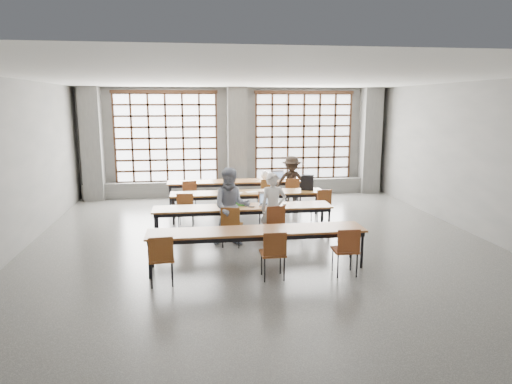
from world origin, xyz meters
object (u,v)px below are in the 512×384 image
chair_mid_right (322,202)px  laptop_back (279,177)px  phone (251,207)px  student_male (273,208)px  desk_row_b (248,194)px  desk_row_d (257,233)px  chair_back_left (189,192)px  chair_mid_left (186,206)px  chair_near_left (161,255)px  chair_near_mid (274,250)px  chair_mid_centre (266,204)px  chair_back_mid (266,190)px  chair_near_right (346,247)px  chair_front_left (231,222)px  desk_row_a (235,183)px  green_box (240,204)px  student_back (292,182)px  plastic_bag (265,175)px  red_pouch (161,256)px  laptop_front (267,202)px  backpack (307,183)px  chair_back_right (292,190)px  mouse (285,204)px  chair_front_right (274,221)px  desk_row_c (243,209)px  student_female (232,207)px

chair_mid_right → laptop_back: (-0.63, 2.51, 0.25)m
phone → student_male: bearing=-43.6°
desk_row_b → chair_mid_right: (1.81, -0.63, -0.13)m
desk_row_d → student_male: bearing=68.6°
chair_back_left → chair_mid_left: same height
desk_row_b → chair_mid_right: bearing=-19.1°
desk_row_b → chair_back_left: (-1.54, 1.14, -0.13)m
chair_near_left → chair_near_mid: same height
chair_back_left → chair_mid_centre: same height
chair_back_mid → chair_near_right: same height
chair_back_mid → chair_front_left: 3.65m
desk_row_a → desk_row_d: (-0.12, -5.35, 0.00)m
chair_mid_right → chair_near_mid: bearing=-117.8°
chair_back_mid → green_box: bearing=-110.8°
laptop_back → chair_near_mid: bearing=-101.7°
student_male → laptop_back: size_ratio=3.90×
desk_row_d → chair_mid_centre: (0.66, 2.95, -0.13)m
chair_mid_left → chair_front_left: size_ratio=1.00×
chair_mid_centre → chair_front_left: same height
desk_row_b → chair_back_left: chair_back_left is taller
chair_mid_centre → student_back: (1.06, 1.90, 0.21)m
chair_back_mid → laptop_back: bearing=54.6°
desk_row_d → plastic_bag: plastic_bag is taller
red_pouch → desk_row_a: bearing=72.8°
chair_back_mid → chair_mid_centre: size_ratio=1.00×
chair_near_right → laptop_front: bearing=110.0°
laptop_back → chair_front_left: bearing=-113.7°
backpack → chair_back_right: bearing=117.8°
chair_mid_centre → chair_mid_right: (1.43, 0.00, 0.00)m
chair_mid_centre → desk_row_b: bearing=121.6°
laptop_front → red_pouch: laptop_front is taller
chair_near_mid → red_pouch: size_ratio=4.40×
chair_near_mid → phone: size_ratio=6.77×
chair_near_left → mouse: (2.61, 2.54, 0.21)m
chair_back_right → chair_near_left: bearing=-122.5°
desk_row_a → chair_mid_right: (1.97, -2.40, -0.13)m
chair_back_left → chair_mid_right: same height
chair_front_right → chair_mid_left: bearing=139.0°
desk_row_b → plastic_bag: (0.75, 1.82, 0.21)m
student_male → red_pouch: size_ratio=7.76×
desk_row_a → mouse: size_ratio=40.82×
chair_near_right → chair_back_left: bearing=117.2°
chair_back_right → phone: size_ratio=6.77×
desk_row_a → chair_front_right: bearing=-83.7°
desk_row_c → student_female: bearing=-121.0°
student_male → phone: 0.58m
chair_mid_right → student_back: bearing=101.0°
chair_back_left → chair_front_left: bearing=-75.2°
desk_row_a → chair_mid_left: bearing=-121.2°
chair_back_left → chair_back_mid: (2.20, -0.00, 0.00)m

